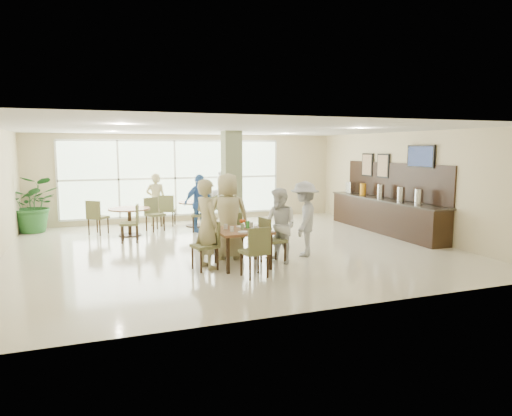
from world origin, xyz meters
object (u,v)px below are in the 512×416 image
object	(u,v)px
buffet_counter	(385,213)
potted_plant	(34,204)
teen_left	(207,224)
adult_b	(224,198)
teen_standing	(304,219)
round_table_left	(129,214)
round_table_right	(195,208)
adult_a	(199,203)
teen_far	(228,216)
teen_right	(280,226)
adult_standing	(156,200)
main_table	(242,234)

from	to	relation	value
buffet_counter	potted_plant	bearing A→B (deg)	160.07
teen_left	adult_b	size ratio (longest dim) A/B	1.05
potted_plant	teen_standing	world-z (taller)	teen_standing
teen_standing	round_table_left	bearing A→B (deg)	-105.22
potted_plant	teen_standing	xyz separation A→B (m)	(5.88, -5.17, 0.03)
round_table_left	teen_standing	size ratio (longest dim) A/B	0.67
round_table_right	adult_b	distance (m)	0.93
teen_left	adult_a	xyz separation A→B (m)	(0.75, 3.95, -0.07)
round_table_right	teen_far	world-z (taller)	teen_far
teen_left	adult_a	world-z (taller)	teen_left
potted_plant	teen_right	xyz separation A→B (m)	(5.12, -5.58, -0.02)
teen_right	adult_b	world-z (taller)	adult_b
teen_left	teen_right	xyz separation A→B (m)	(1.50, -0.13, -0.11)
round_table_right	adult_b	world-z (taller)	adult_b
round_table_left	adult_b	size ratio (longest dim) A/B	0.66
teen_left	adult_standing	xyz separation A→B (m)	(-0.26, 5.31, -0.08)
teen_standing	teen_right	bearing A→B (deg)	-28.84
round_table_right	adult_a	bearing A→B (deg)	-96.15
buffet_counter	adult_b	size ratio (longest dim) A/B	2.78
potted_plant	adult_b	bearing A→B (deg)	-6.90
adult_b	teen_standing	bearing A→B (deg)	-8.72
main_table	teen_far	bearing A→B (deg)	96.76
round_table_left	adult_standing	bearing A→B (deg)	55.14
buffet_counter	teen_right	xyz separation A→B (m)	(-4.16, -2.22, 0.22)
buffet_counter	round_table_right	bearing A→B (deg)	149.70
adult_b	teen_left	bearing A→B (deg)	-35.19
main_table	adult_standing	size ratio (longest dim) A/B	0.64
buffet_counter	adult_standing	bearing A→B (deg)	151.44
main_table	adult_a	distance (m)	4.06
potted_plant	adult_a	bearing A→B (deg)	-19.00
potted_plant	teen_far	world-z (taller)	teen_far
teen_right	adult_standing	size ratio (longest dim) A/B	0.96
teen_right	round_table_left	bearing A→B (deg)	-169.47
main_table	teen_far	size ratio (longest dim) A/B	0.56
teen_far	adult_a	size ratio (longest dim) A/B	1.13
potted_plant	teen_far	bearing A→B (deg)	-48.97
teen_far	adult_standing	xyz separation A→B (m)	(-0.87, 4.72, -0.12)
main_table	round_table_right	size ratio (longest dim) A/B	0.99
teen_right	teen_left	bearing A→B (deg)	-117.10
adult_b	adult_standing	distance (m)	2.06
teen_left	teen_far	bearing A→B (deg)	-62.62
teen_right	adult_standing	xyz separation A→B (m)	(-1.77, 5.44, 0.03)
round_table_left	adult_b	world-z (taller)	adult_b
main_table	teen_right	size ratio (longest dim) A/B	0.66
adult_standing	teen_right	bearing A→B (deg)	119.13
teen_far	teen_standing	size ratio (longest dim) A/B	1.12
round_table_left	teen_right	bearing A→B (deg)	-57.43
main_table	round_table_left	distance (m)	4.54
round_table_right	potted_plant	distance (m)	4.52
round_table_left	buffet_counter	bearing A→B (deg)	-15.91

